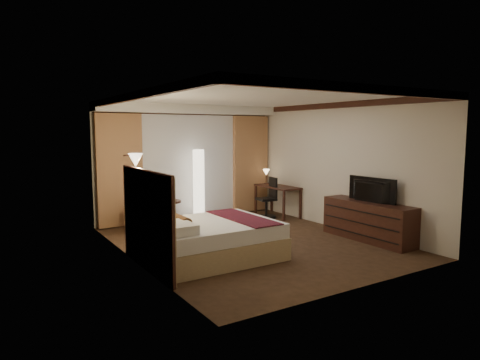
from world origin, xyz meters
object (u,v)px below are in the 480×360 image
side_table (169,214)px  desk (277,201)px  dresser (368,221)px  television (368,186)px  bed (210,240)px  office_chair (266,198)px  armchair (150,213)px  floor_lamp (199,185)px

side_table → desk: desk is taller
side_table → desk: bearing=-6.5°
dresser → television: 0.69m
bed → office_chair: 3.49m
armchair → television: size_ratio=0.74×
television → bed: bearing=77.3°
side_table → television: (2.76, -3.14, 0.77)m
bed → desk: desk is taller
side_table → dresser: size_ratio=0.30×
bed → side_table: bed is taller
office_chair → floor_lamp: bearing=168.5°
desk → office_chair: (-0.37, -0.05, 0.12)m
side_table → office_chair: (2.36, -0.36, 0.21)m
floor_lamp → office_chair: (1.53, -0.57, -0.35)m
armchair → dresser: (3.31, -2.93, -0.03)m
bed → office_chair: size_ratio=2.13×
office_chair → television: bearing=-72.9°
side_table → floor_lamp: size_ratio=0.34×
bed → desk: size_ratio=1.67×
side_table → television: 4.25m
office_chair → dresser: (0.42, -2.78, -0.12)m
side_table → floor_lamp: floor_lamp is taller
armchair → floor_lamp: size_ratio=0.47×
side_table → bed: bearing=-97.7°
dresser → armchair: bearing=138.5°
dresser → side_table: bearing=131.6°
television → armchair: bearing=46.3°
side_table → television: bearing=-48.7°
floor_lamp → armchair: bearing=-162.9°
office_chair → dresser: bearing=-72.3°
floor_lamp → television: (1.92, -3.35, 0.22)m
side_table → desk: (2.74, -0.31, 0.09)m
bed → side_table: bearing=82.3°
armchair → office_chair: bearing=38.7°
bed → dresser: bearing=-10.7°
armchair → desk: size_ratio=0.63×
floor_lamp → television: floor_lamp is taller
side_table → dresser: dresser is taller
bed → floor_lamp: (1.18, 2.76, 0.53)m
office_chair → television: television is taller
office_chair → dresser: 2.81m
side_table → floor_lamp: 1.02m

